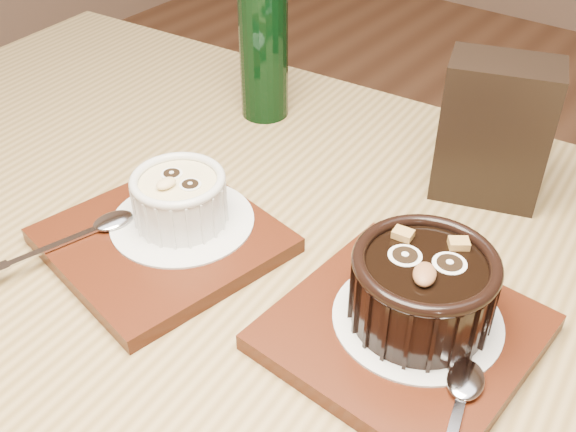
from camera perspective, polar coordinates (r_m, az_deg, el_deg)
name	(u,v)px	position (r m, az deg, el deg)	size (l,w,h in m)	color
table	(258,381)	(0.62, -2.57, -13.81)	(1.26, 0.90, 0.75)	brown
tray_left	(163,240)	(0.61, -10.56, -2.04)	(0.18, 0.18, 0.01)	#461A0B
doily_left	(183,221)	(0.62, -8.92, -0.40)	(0.13, 0.13, 0.00)	silver
ramekin_white	(180,197)	(0.60, -9.17, 1.62)	(0.08, 0.08, 0.05)	silver
spoon_left	(76,235)	(0.62, -17.48, -1.58)	(0.03, 0.13, 0.01)	silver
tray_right	(403,332)	(0.53, 9.70, -9.67)	(0.18, 0.18, 0.01)	#461A0B
doily_right	(417,318)	(0.53, 10.89, -8.51)	(0.13, 0.13, 0.00)	silver
ramekin_dark	(423,286)	(0.51, 11.34, -5.81)	(0.11, 0.11, 0.06)	black
spoon_right	(456,420)	(0.47, 14.01, -16.38)	(0.03, 0.13, 0.01)	silver
condiment_stand	(494,131)	(0.67, 17.07, 6.90)	(0.10, 0.06, 0.14)	black
green_bottle	(264,50)	(0.78, -2.06, 13.88)	(0.05, 0.05, 0.21)	black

